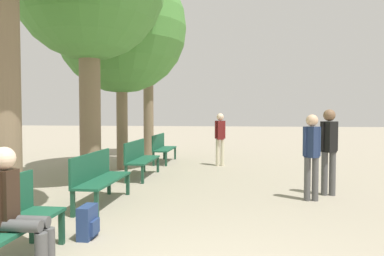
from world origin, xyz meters
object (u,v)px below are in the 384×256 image
at_px(tree_row_2, 121,28).
at_px(backpack, 88,222).
at_px(pedestrian_far, 220,136).
at_px(tree_row_3, 148,28).
at_px(bench_row_1, 98,175).
at_px(bench_row_2, 139,156).
at_px(pedestrian_near, 312,151).
at_px(bench_row_3, 162,146).
at_px(pedestrian_mid, 329,146).
at_px(person_seated, 16,207).

bearing_deg(tree_row_2, backpack, -76.64).
xyz_separation_m(backpack, pedestrian_far, (1.38, 6.74, 0.71)).
bearing_deg(tree_row_3, bench_row_1, -83.32).
bearing_deg(bench_row_2, pedestrian_near, -28.22).
xyz_separation_m(bench_row_3, pedestrian_near, (3.79, -4.82, 0.38)).
bearing_deg(pedestrian_mid, bench_row_2, 160.06).
height_order(person_seated, pedestrian_near, pedestrian_near).
relative_size(bench_row_3, pedestrian_far, 1.09).
xyz_separation_m(person_seated, pedestrian_near, (3.55, 3.59, 0.23)).
bearing_deg(pedestrian_mid, bench_row_1, -163.34).
bearing_deg(bench_row_2, pedestrian_far, 49.56).
bearing_deg(person_seated, bench_row_3, 91.62).
bearing_deg(pedestrian_near, backpack, -142.92).
bearing_deg(person_seated, tree_row_2, 98.95).
relative_size(tree_row_3, person_seated, 4.72).
relative_size(bench_row_3, tree_row_3, 0.28).
xyz_separation_m(bench_row_1, backpack, (0.52, -1.71, -0.32)).
distance_m(bench_row_1, bench_row_2, 2.79).
bearing_deg(backpack, bench_row_1, 107.01).
xyz_separation_m(person_seated, pedestrian_mid, (3.97, 4.09, 0.28)).
xyz_separation_m(person_seated, backpack, (0.29, 1.12, -0.48)).
relative_size(tree_row_3, pedestrian_mid, 3.60).
bearing_deg(bench_row_1, tree_row_3, 96.68).
bearing_deg(bench_row_2, person_seated, -87.58).
distance_m(bench_row_2, bench_row_3, 2.79).
distance_m(bench_row_2, backpack, 4.54).
distance_m(tree_row_2, backpack, 7.05).
relative_size(tree_row_2, backpack, 13.83).
distance_m(tree_row_2, person_seated, 7.73).
relative_size(bench_row_1, pedestrian_mid, 1.03).
distance_m(bench_row_3, pedestrian_near, 6.15).
bearing_deg(pedestrian_mid, pedestrian_far, 121.47).
bearing_deg(backpack, person_seated, -104.37).
distance_m(bench_row_2, tree_row_3, 6.16).
bearing_deg(person_seated, pedestrian_far, 78.01).
bearing_deg(pedestrian_near, tree_row_2, 144.50).
xyz_separation_m(bench_row_2, tree_row_2, (-0.85, 1.27, 3.48)).
distance_m(person_seated, pedestrian_far, 8.04).
distance_m(tree_row_2, pedestrian_far, 4.25).
bearing_deg(bench_row_1, tree_row_2, 101.78).
xyz_separation_m(tree_row_2, person_seated, (1.09, -6.89, -3.32)).
bearing_deg(pedestrian_mid, tree_row_3, 130.23).
bearing_deg(pedestrian_far, pedestrian_mid, -58.53).
distance_m(bench_row_1, pedestrian_far, 5.39).
bearing_deg(bench_row_3, person_seated, -88.38).
xyz_separation_m(bench_row_1, bench_row_3, (0.00, 5.58, 0.00)).
bearing_deg(tree_row_2, bench_row_1, -78.22).
relative_size(bench_row_2, pedestrian_mid, 1.03).
bearing_deg(person_seated, backpack, 75.63).
height_order(bench_row_3, pedestrian_near, pedestrian_near).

